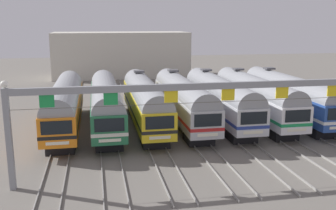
% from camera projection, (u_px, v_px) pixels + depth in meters
% --- Properties ---
extents(ground_plane, '(160.00, 160.00, 0.00)m').
position_uv_depth(ground_plane, '(183.00, 124.00, 40.00)').
color(ground_plane, slate).
extents(track_bed, '(24.93, 70.00, 0.15)m').
position_uv_depth(track_bed, '(157.00, 94.00, 56.31)').
color(track_bed, gray).
rests_on(track_bed, ground).
extents(commuter_train_orange, '(2.88, 18.06, 4.77)m').
position_uv_depth(commuter_train_orange, '(65.00, 103.00, 37.30)').
color(commuter_train_orange, orange).
rests_on(commuter_train_orange, ground).
extents(commuter_train_green, '(2.88, 18.06, 4.77)m').
position_uv_depth(commuter_train_green, '(106.00, 102.00, 38.01)').
color(commuter_train_green, '#236B42').
rests_on(commuter_train_green, ground).
extents(commuter_train_yellow, '(2.88, 18.06, 5.05)m').
position_uv_depth(commuter_train_yellow, '(145.00, 100.00, 38.72)').
color(commuter_train_yellow, gold).
rests_on(commuter_train_yellow, ground).
extents(commuter_train_stainless, '(2.88, 18.06, 5.05)m').
position_uv_depth(commuter_train_stainless, '(183.00, 99.00, 39.43)').
color(commuter_train_stainless, '#B2B5BA').
rests_on(commuter_train_stainless, ground).
extents(commuter_train_silver, '(2.88, 18.06, 5.05)m').
position_uv_depth(commuter_train_silver, '(219.00, 97.00, 40.14)').
color(commuter_train_silver, silver).
rests_on(commuter_train_silver, ground).
extents(commuter_train_white, '(2.88, 18.06, 5.05)m').
position_uv_depth(commuter_train_white, '(255.00, 96.00, 40.85)').
color(commuter_train_white, white).
rests_on(commuter_train_white, ground).
extents(commuter_train_blue, '(2.88, 18.06, 5.05)m').
position_uv_depth(commuter_train_blue, '(289.00, 95.00, 41.56)').
color(commuter_train_blue, '#284C9E').
rests_on(commuter_train_blue, ground).
extents(catenary_gantry, '(28.67, 0.44, 6.97)m').
position_uv_depth(catenary_gantry, '(228.00, 98.00, 25.89)').
color(catenary_gantry, gray).
rests_on(catenary_gantry, ground).
extents(maintenance_building, '(25.29, 10.00, 8.43)m').
position_uv_depth(maintenance_building, '(121.00, 54.00, 74.11)').
color(maintenance_building, beige).
rests_on(maintenance_building, ground).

